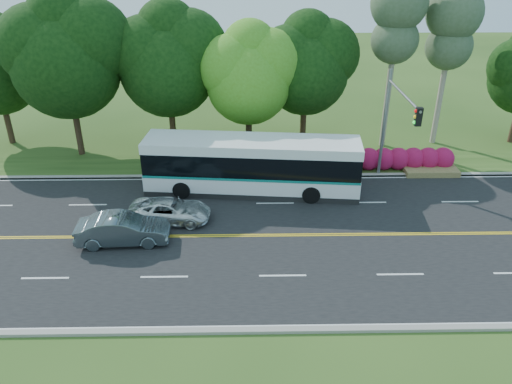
{
  "coord_description": "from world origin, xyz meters",
  "views": [
    {
      "loc": [
        -2.07,
        -22.25,
        14.18
      ],
      "look_at": [
        -1.65,
        2.0,
        1.55
      ],
      "focal_mm": 35.0,
      "sensor_mm": 36.0,
      "label": 1
    }
  ],
  "objects_px": {
    "traffic_signal": "(394,117)",
    "transit_bus": "(252,166)",
    "sedan": "(123,229)",
    "suv": "(170,211)"
  },
  "relations": [
    {
      "from": "suv",
      "to": "transit_bus",
      "type": "bearing_deg",
      "value": -48.34
    },
    {
      "from": "traffic_signal",
      "to": "sedan",
      "type": "height_order",
      "value": "traffic_signal"
    },
    {
      "from": "sedan",
      "to": "suv",
      "type": "bearing_deg",
      "value": -47.62
    },
    {
      "from": "transit_bus",
      "to": "suv",
      "type": "bearing_deg",
      "value": -136.62
    },
    {
      "from": "traffic_signal",
      "to": "sedan",
      "type": "relative_size",
      "value": 1.5
    },
    {
      "from": "traffic_signal",
      "to": "sedan",
      "type": "distance_m",
      "value": 16.57
    },
    {
      "from": "sedan",
      "to": "suv",
      "type": "xyz_separation_m",
      "value": [
        2.1,
        2.15,
        -0.15
      ]
    },
    {
      "from": "traffic_signal",
      "to": "transit_bus",
      "type": "bearing_deg",
      "value": -178.23
    },
    {
      "from": "sedan",
      "to": "traffic_signal",
      "type": "bearing_deg",
      "value": -71.81
    },
    {
      "from": "traffic_signal",
      "to": "transit_bus",
      "type": "relative_size",
      "value": 0.54
    }
  ]
}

